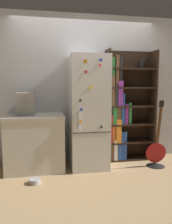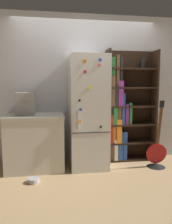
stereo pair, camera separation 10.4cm
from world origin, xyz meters
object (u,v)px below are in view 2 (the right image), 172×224
object	(u,v)px
guitar	(156,157)
refrigerator	(88,112)
bookshelf	(124,111)
espresso_machine	(26,104)
pet_bowl	(34,180)

from	to	relation	value
guitar	refrigerator	bearing A→B (deg)	168.16
refrigerator	bookshelf	xyz separation A→B (m)	(0.69, 0.22, -0.01)
refrigerator	espresso_machine	bearing A→B (deg)	178.61
refrigerator	espresso_machine	world-z (taller)	refrigerator
espresso_machine	pet_bowl	distance (m)	1.19
espresso_machine	pet_bowl	world-z (taller)	espresso_machine
pet_bowl	bookshelf	bearing A→B (deg)	26.07
bookshelf	guitar	world-z (taller)	bookshelf
espresso_machine	pet_bowl	size ratio (longest dim) A/B	2.17
guitar	pet_bowl	bearing A→B (deg)	-171.17
refrigerator	pet_bowl	bearing A→B (deg)	-147.76
refrigerator	espresso_machine	xyz separation A→B (m)	(-1.01, 0.02, 0.15)
guitar	pet_bowl	xyz separation A→B (m)	(-1.99, -0.31, -0.13)
bookshelf	espresso_machine	xyz separation A→B (m)	(-1.70, -0.19, 0.16)
bookshelf	guitar	bearing A→B (deg)	-46.01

